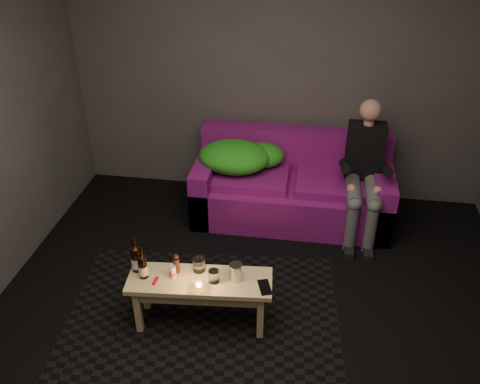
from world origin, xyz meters
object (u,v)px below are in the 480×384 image
(beer_bottle_b, at_px, (143,266))
(sofa, at_px, (292,188))
(beer_bottle_a, at_px, (136,258))
(person, at_px, (364,169))
(steel_cup, at_px, (236,272))
(coffee_table, at_px, (200,287))

(beer_bottle_b, bearing_deg, sofa, 59.07)
(beer_bottle_a, bearing_deg, beer_bottle_b, -42.48)
(sofa, bearing_deg, person, -13.28)
(beer_bottle_b, xyz_separation_m, steel_cup, (0.64, 0.07, -0.03))
(beer_bottle_b, bearing_deg, person, 42.32)
(beer_bottle_b, bearing_deg, steel_cup, 6.64)
(beer_bottle_a, height_order, beer_bottle_b, beer_bottle_a)
(sofa, xyz_separation_m, person, (0.62, -0.15, 0.34))
(beer_bottle_b, relative_size, steel_cup, 2.04)
(coffee_table, xyz_separation_m, beer_bottle_b, (-0.39, -0.03, 0.17))
(coffee_table, height_order, steel_cup, steel_cup)
(steel_cup, bearing_deg, sofa, 78.52)
(coffee_table, xyz_separation_m, steel_cup, (0.25, 0.04, 0.14))
(beer_bottle_a, distance_m, beer_bottle_b, 0.09)
(beer_bottle_a, xyz_separation_m, steel_cup, (0.70, 0.01, -0.04))
(coffee_table, distance_m, beer_bottle_a, 0.49)
(coffee_table, bearing_deg, sofa, 70.28)
(coffee_table, distance_m, beer_bottle_b, 0.43)
(sofa, distance_m, coffee_table, 1.63)
(beer_bottle_a, distance_m, steel_cup, 0.71)
(sofa, bearing_deg, beer_bottle_a, -123.78)
(coffee_table, bearing_deg, beer_bottle_b, -175.15)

